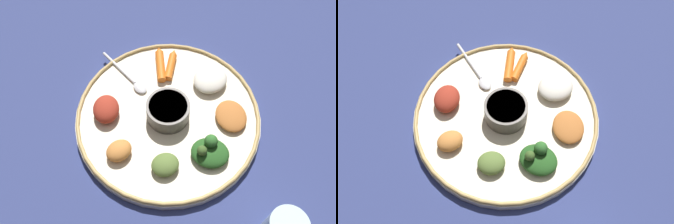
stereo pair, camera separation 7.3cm
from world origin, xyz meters
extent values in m
plane|color=navy|center=(0.00, 0.00, 0.00)|extent=(2.40, 2.40, 0.00)
cylinder|color=beige|center=(0.00, 0.00, 0.01)|extent=(0.38, 0.38, 0.02)
torus|color=tan|center=(0.00, 0.00, 0.02)|extent=(0.38, 0.38, 0.01)
cylinder|color=#4C4742|center=(0.00, 0.00, 0.04)|extent=(0.09, 0.09, 0.04)
cylinder|color=#99471E|center=(0.00, 0.00, 0.05)|extent=(0.08, 0.08, 0.01)
ellipsoid|color=silver|center=(0.00, -0.09, 0.02)|extent=(0.02, 0.03, 0.01)
cylinder|color=silver|center=(0.00, -0.16, 0.02)|extent=(0.01, 0.11, 0.01)
ellipsoid|color=#23511E|center=(0.00, 0.12, 0.03)|extent=(0.09, 0.10, 0.02)
sphere|color=#2D6628|center=(-0.01, 0.11, 0.05)|extent=(0.03, 0.03, 0.03)
sphere|color=#385623|center=(0.01, 0.11, 0.05)|extent=(0.02, 0.02, 0.02)
cylinder|color=orange|center=(-0.08, -0.08, 0.03)|extent=(0.06, 0.05, 0.02)
cone|color=orange|center=(-0.12, -0.11, 0.03)|extent=(0.02, 0.02, 0.02)
cylinder|color=orange|center=(-0.07, -0.10, 0.03)|extent=(0.06, 0.07, 0.02)
cone|color=orange|center=(-0.10, -0.14, 0.03)|extent=(0.02, 0.02, 0.02)
ellipsoid|color=#C67A38|center=(0.13, 0.00, 0.03)|extent=(0.05, 0.04, 0.03)
ellipsoid|color=#B2662D|center=(-0.09, 0.09, 0.03)|extent=(0.09, 0.10, 0.02)
ellipsoid|color=silver|center=(-0.12, 0.00, 0.03)|extent=(0.08, 0.07, 0.03)
ellipsoid|color=#567033|center=(0.08, 0.08, 0.03)|extent=(0.07, 0.06, 0.03)
ellipsoid|color=maroon|center=(0.09, -0.09, 0.03)|extent=(0.08, 0.08, 0.03)
camera|label=1|loc=(0.25, 0.27, 0.66)|focal=38.69mm
camera|label=2|loc=(0.19, 0.32, 0.66)|focal=38.69mm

